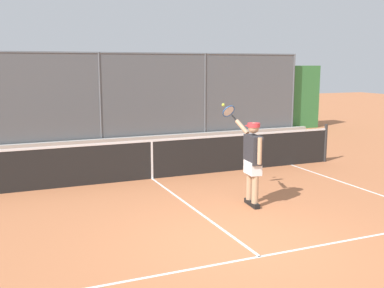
{
  "coord_description": "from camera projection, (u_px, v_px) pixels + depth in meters",
  "views": [
    {
      "loc": [
        3.36,
        5.97,
        2.74
      ],
      "look_at": [
        -0.45,
        -3.06,
        1.05
      ],
      "focal_mm": 43.36,
      "sensor_mm": 36.0,
      "label": 1
    }
  ],
  "objects": [
    {
      "name": "ground_plane",
      "position": [
        242.0,
        243.0,
        7.18
      ],
      "size": [
        60.0,
        60.0,
        0.0
      ],
      "primitive_type": "plane",
      "color": "#B76B42"
    },
    {
      "name": "court_line_markings",
      "position": [
        272.0,
        265.0,
        6.39
      ],
      "size": [
        8.11,
        9.15,
        0.01
      ],
      "color": "white",
      "rests_on": "ground"
    },
    {
      "name": "fence_backdrop",
      "position": [
        97.0,
        103.0,
        16.82
      ],
      "size": [
        19.15,
        1.37,
        3.16
      ],
      "color": "#565B60",
      "rests_on": "ground"
    },
    {
      "name": "tennis_net",
      "position": [
        152.0,
        159.0,
        11.15
      ],
      "size": [
        10.41,
        0.09,
        1.07
      ],
      "color": "#2D2D2D",
      "rests_on": "ground"
    },
    {
      "name": "tennis_player",
      "position": [
        252.0,
        158.0,
        8.96
      ],
      "size": [
        0.39,
        1.4,
        1.94
      ],
      "rotation": [
        0.0,
        0.0,
        -1.67
      ],
      "color": "black",
      "rests_on": "ground"
    }
  ]
}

